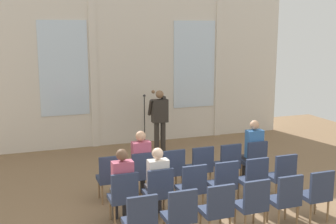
% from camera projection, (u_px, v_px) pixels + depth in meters
% --- Properties ---
extents(ground_plane, '(15.08, 15.08, 0.00)m').
position_uv_depth(ground_plane, '(222.00, 224.00, 7.54)').
color(ground_plane, '#846647').
extents(rear_partition, '(9.53, 0.14, 4.59)m').
position_uv_depth(rear_partition, '(133.00, 64.00, 12.46)').
color(rear_partition, silver).
rests_on(rear_partition, ground).
extents(speaker, '(0.51, 0.69, 1.68)m').
position_uv_depth(speaker, '(160.00, 116.00, 11.73)').
color(speaker, '#332D28').
rests_on(speaker, ground).
extents(mic_stand, '(0.28, 0.28, 1.55)m').
position_uv_depth(mic_stand, '(145.00, 138.00, 11.98)').
color(mic_stand, black).
rests_on(mic_stand, ground).
extents(chair_r0_c0, '(0.46, 0.44, 0.94)m').
position_uv_depth(chair_r0_c0, '(110.00, 175.00, 8.42)').
color(chair_r0_c0, olive).
rests_on(chair_r0_c0, ground).
extents(chair_r0_c1, '(0.46, 0.44, 0.94)m').
position_uv_depth(chair_r0_c1, '(142.00, 172.00, 8.63)').
color(chair_r0_c1, olive).
rests_on(chair_r0_c1, ground).
extents(audience_r0_c1, '(0.36, 0.39, 1.35)m').
position_uv_depth(audience_r0_c1, '(141.00, 160.00, 8.66)').
color(audience_r0_c1, '#2D2D33').
rests_on(audience_r0_c1, ground).
extents(chair_r0_c2, '(0.46, 0.44, 0.94)m').
position_uv_depth(chair_r0_c2, '(172.00, 168.00, 8.84)').
color(chair_r0_c2, olive).
rests_on(chair_r0_c2, ground).
extents(chair_r0_c3, '(0.46, 0.44, 0.94)m').
position_uv_depth(chair_r0_c3, '(201.00, 165.00, 9.05)').
color(chair_r0_c3, olive).
rests_on(chair_r0_c3, ground).
extents(chair_r0_c4, '(0.46, 0.44, 0.94)m').
position_uv_depth(chair_r0_c4, '(228.00, 162.00, 9.26)').
color(chair_r0_c4, olive).
rests_on(chair_r0_c4, ground).
extents(chair_r0_c5, '(0.46, 0.44, 0.94)m').
position_uv_depth(chair_r0_c5, '(254.00, 159.00, 9.47)').
color(chair_r0_c5, olive).
rests_on(chair_r0_c5, ground).
extents(audience_r0_c5, '(0.36, 0.39, 1.38)m').
position_uv_depth(audience_r0_c5, '(253.00, 148.00, 9.50)').
color(audience_r0_c5, '#2D2D33').
rests_on(audience_r0_c5, ground).
extents(chair_r1_c0, '(0.46, 0.44, 0.94)m').
position_uv_depth(chair_r1_c0, '(123.00, 194.00, 7.46)').
color(chair_r1_c0, olive).
rests_on(chair_r1_c0, ground).
extents(audience_r1_c0, '(0.36, 0.39, 1.32)m').
position_uv_depth(audience_r1_c0, '(122.00, 182.00, 7.49)').
color(audience_r1_c0, '#2D2D33').
rests_on(audience_r1_c0, ground).
extents(chair_r1_c1, '(0.46, 0.44, 0.94)m').
position_uv_depth(chair_r1_c1, '(159.00, 190.00, 7.67)').
color(chair_r1_c1, olive).
rests_on(chair_r1_c1, ground).
extents(audience_r1_c1, '(0.36, 0.39, 1.28)m').
position_uv_depth(audience_r1_c1, '(157.00, 179.00, 7.71)').
color(audience_r1_c1, '#2D2D33').
rests_on(audience_r1_c1, ground).
extents(chair_r1_c2, '(0.46, 0.44, 0.94)m').
position_uv_depth(chair_r1_c2, '(192.00, 185.00, 7.88)').
color(chair_r1_c2, olive).
rests_on(chair_r1_c2, ground).
extents(chair_r1_c3, '(0.46, 0.44, 0.94)m').
position_uv_depth(chair_r1_c3, '(224.00, 181.00, 8.09)').
color(chair_r1_c3, olive).
rests_on(chair_r1_c3, ground).
extents(chair_r1_c4, '(0.46, 0.44, 0.94)m').
position_uv_depth(chair_r1_c4, '(254.00, 177.00, 8.30)').
color(chair_r1_c4, olive).
rests_on(chair_r1_c4, ground).
extents(chair_r1_c5, '(0.46, 0.44, 0.94)m').
position_uv_depth(chair_r1_c5, '(282.00, 174.00, 8.51)').
color(chair_r1_c5, olive).
rests_on(chair_r1_c5, ground).
extents(chair_r2_c0, '(0.46, 0.44, 0.94)m').
position_uv_depth(chair_r2_c0, '(140.00, 219.00, 6.50)').
color(chair_r2_c0, olive).
rests_on(chair_r2_c0, ground).
extents(chair_r2_c1, '(0.46, 0.44, 0.94)m').
position_uv_depth(chair_r2_c1, '(180.00, 213.00, 6.71)').
color(chair_r2_c1, olive).
rests_on(chair_r2_c1, ground).
extents(chair_r2_c2, '(0.46, 0.44, 0.94)m').
position_uv_depth(chair_r2_c2, '(217.00, 207.00, 6.92)').
color(chair_r2_c2, olive).
rests_on(chair_r2_c2, ground).
extents(chair_r2_c3, '(0.46, 0.44, 0.94)m').
position_uv_depth(chair_r2_c3, '(253.00, 202.00, 7.13)').
color(chair_r2_c3, olive).
rests_on(chair_r2_c3, ground).
extents(chair_r2_c4, '(0.46, 0.44, 0.94)m').
position_uv_depth(chair_r2_c4, '(286.00, 197.00, 7.34)').
color(chair_r2_c4, olive).
rests_on(chair_r2_c4, ground).
extents(chair_r2_c5, '(0.46, 0.44, 0.94)m').
position_uv_depth(chair_r2_c5, '(317.00, 192.00, 7.55)').
color(chair_r2_c5, olive).
rests_on(chair_r2_c5, ground).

